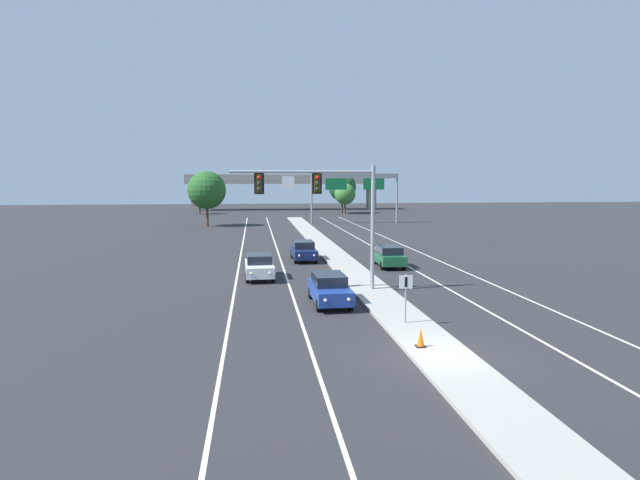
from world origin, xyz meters
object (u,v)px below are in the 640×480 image
object	(u,v)px
car_oncoming_white	(259,266)
tree_far_left_a	(207,190)
car_receding_green	(389,256)
car_oncoming_navy	(304,250)
tree_far_right_b	(342,187)
tree_far_left_c	(199,198)
overhead_signal_mast	(327,200)
highway_sign_gantry	(355,182)
median_sign_post	(406,291)
tree_far_right_c	(345,194)
car_oncoming_blue	(329,289)
traffic_cone_median_nose	(421,338)

from	to	relation	value
car_oncoming_white	tree_far_left_a	world-z (taller)	tree_far_left_a
car_oncoming_white	car_receding_green	world-z (taller)	same
car_oncoming_navy	tree_far_right_b	size ratio (longest dim) A/B	0.57
tree_far_right_b	tree_far_left_a	bearing A→B (deg)	-131.34
tree_far_left_a	tree_far_left_c	bearing A→B (deg)	97.77
overhead_signal_mast	car_oncoming_white	world-z (taller)	overhead_signal_mast
car_oncoming_white	tree_far_left_c	distance (m)	69.80
overhead_signal_mast	tree_far_left_a	distance (m)	47.80
highway_sign_gantry	tree_far_left_a	size ratio (longest dim) A/B	1.71
car_oncoming_white	car_oncoming_navy	xyz separation A→B (m)	(3.63, 7.49, 0.00)
median_sign_post	car_oncoming_navy	distance (m)	20.28
car_receding_green	highway_sign_gantry	distance (m)	41.08
car_oncoming_navy	tree_far_right_c	bearing A→B (deg)	77.19
tree_far_right_b	tree_far_right_c	world-z (taller)	tree_far_right_b
overhead_signal_mast	tree_far_left_c	bearing A→B (deg)	101.07
overhead_signal_mast	median_sign_post	size ratio (longest dim) A/B	3.76
median_sign_post	car_receding_green	xyz separation A→B (m)	(3.34, 16.19, -0.77)
car_oncoming_white	tree_far_left_a	bearing A→B (deg)	99.39
car_oncoming_navy	tree_far_right_b	world-z (taller)	tree_far_right_b
car_oncoming_blue	highway_sign_gantry	xyz separation A→B (m)	(11.11, 51.97, 5.34)
tree_far_right_b	car_receding_green	bearing A→B (deg)	-96.27
car_oncoming_white	median_sign_post	bearing A→B (deg)	-63.22
overhead_signal_mast	traffic_cone_median_nose	size ratio (longest dim) A/B	11.18
tree_far_left_a	car_oncoming_blue	bearing A→B (deg)	-78.08
car_oncoming_navy	traffic_cone_median_nose	distance (m)	23.66
tree_far_right_b	tree_far_right_c	bearing A→B (deg)	-86.03
overhead_signal_mast	traffic_cone_median_nose	xyz separation A→B (m)	(2.11, -11.05, -4.86)
car_oncoming_white	overhead_signal_mast	bearing A→B (deg)	-52.37
tree_far_left_c	car_oncoming_blue	bearing A→B (deg)	-79.54
car_oncoming_white	tree_far_right_b	world-z (taller)	tree_far_right_b
traffic_cone_median_nose	overhead_signal_mast	bearing A→B (deg)	100.79
overhead_signal_mast	highway_sign_gantry	bearing A→B (deg)	77.53
median_sign_post	traffic_cone_median_nose	size ratio (longest dim) A/B	2.97
car_oncoming_navy	traffic_cone_median_nose	bearing A→B (deg)	-84.35
car_oncoming_navy	tree_far_right_b	xyz separation A→B (m)	(13.19, 61.01, 4.30)
highway_sign_gantry	tree_far_right_b	bearing A→B (deg)	85.04
car_oncoming_navy	car_receding_green	bearing A→B (deg)	-32.73
median_sign_post	tree_far_right_b	world-z (taller)	tree_far_right_b
tree_far_left_a	tree_far_right_c	world-z (taller)	tree_far_left_a
car_oncoming_navy	traffic_cone_median_nose	size ratio (longest dim) A/B	6.08
car_receding_green	tree_far_right_c	world-z (taller)	tree_far_right_c
tree_far_left_a	car_oncoming_navy	bearing A→B (deg)	-72.87
overhead_signal_mast	tree_far_left_c	size ratio (longest dim) A/B	1.71
car_oncoming_blue	car_receding_green	size ratio (longest dim) A/B	1.00
overhead_signal_mast	car_receding_green	size ratio (longest dim) A/B	1.84
tree_far_right_c	tree_far_left_c	size ratio (longest dim) A/B	1.21
car_oncoming_navy	tree_far_right_b	bearing A→B (deg)	77.80
car_receding_green	tree_far_right_b	world-z (taller)	tree_far_right_b
highway_sign_gantry	overhead_signal_mast	bearing A→B (deg)	-102.47
car_oncoming_navy	highway_sign_gantry	bearing A→B (deg)	73.14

